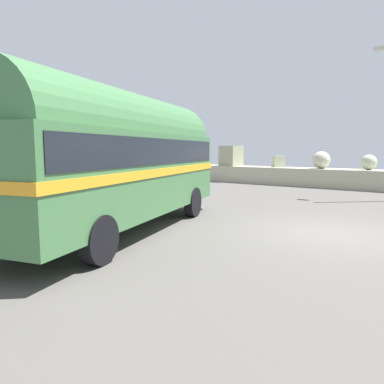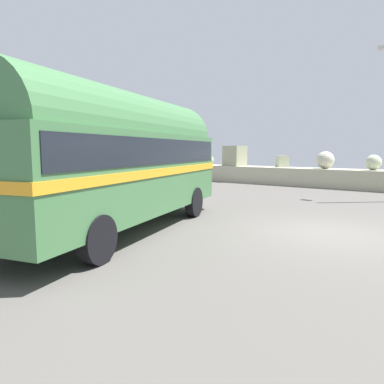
# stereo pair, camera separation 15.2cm
# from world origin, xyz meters

# --- Properties ---
(ground) EXTENTS (32.00, 26.00, 0.02)m
(ground) POSITION_xyz_m (0.00, 0.00, 0.01)
(ground) COLOR #524F4A
(vintage_coach) EXTENTS (4.85, 8.91, 3.70)m
(vintage_coach) POSITION_xyz_m (-4.55, -3.13, 2.05)
(vintage_coach) COLOR black
(vintage_coach) RESTS_ON ground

